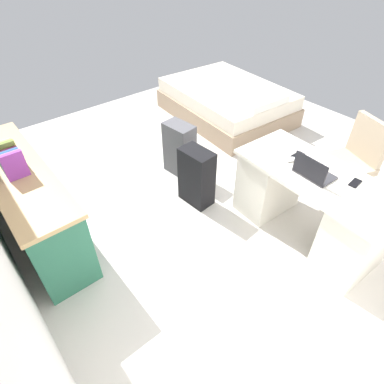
# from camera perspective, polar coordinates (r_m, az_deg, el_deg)

# --- Properties ---
(ground_plane) EXTENTS (5.60, 5.60, 0.00)m
(ground_plane) POSITION_cam_1_polar(r_m,az_deg,el_deg) (3.85, 3.79, 1.75)
(ground_plane) COLOR beige
(desk) EXTENTS (1.47, 0.73, 0.74)m
(desk) POSITION_cam_1_polar(r_m,az_deg,el_deg) (3.17, 20.18, -2.02)
(desk) COLOR silver
(desk) RESTS_ON ground_plane
(office_chair) EXTENTS (0.59, 0.59, 0.94)m
(office_chair) POSITION_cam_1_polar(r_m,az_deg,el_deg) (3.76, 26.12, 4.05)
(office_chair) COLOR black
(office_chair) RESTS_ON ground_plane
(credenza) EXTENTS (1.80, 0.48, 0.78)m
(credenza) POSITION_cam_1_polar(r_m,az_deg,el_deg) (3.34, -26.93, -1.78)
(credenza) COLOR #28664C
(credenza) RESTS_ON ground_plane
(bed) EXTENTS (1.99, 1.53, 0.58)m
(bed) POSITION_cam_1_polar(r_m,az_deg,el_deg) (5.20, 6.29, 15.72)
(bed) COLOR gray
(bed) RESTS_ON ground_plane
(suitcase_black) EXTENTS (0.38, 0.25, 0.65)m
(suitcase_black) POSITION_cam_1_polar(r_m,az_deg,el_deg) (3.39, 0.82, 2.69)
(suitcase_black) COLOR black
(suitcase_black) RESTS_ON ground_plane
(suitcase_spare_grey) EXTENTS (0.38, 0.26, 0.65)m
(suitcase_spare_grey) POSITION_cam_1_polar(r_m,az_deg,el_deg) (3.84, -2.25, 7.65)
(suitcase_spare_grey) COLOR #4C4C51
(suitcase_spare_grey) RESTS_ON ground_plane
(laptop) EXTENTS (0.32, 0.24, 0.21)m
(laptop) POSITION_cam_1_polar(r_m,az_deg,el_deg) (2.88, 20.76, 3.39)
(laptop) COLOR #333338
(laptop) RESTS_ON desk
(computer_mouse) EXTENTS (0.06, 0.10, 0.03)m
(computer_mouse) POSITION_cam_1_polar(r_m,az_deg,el_deg) (3.04, 17.24, 5.58)
(computer_mouse) COLOR white
(computer_mouse) RESTS_ON desk
(cell_phone_near_laptop) EXTENTS (0.08, 0.14, 0.01)m
(cell_phone_near_laptop) POSITION_cam_1_polar(r_m,az_deg,el_deg) (2.97, 27.11, 1.45)
(cell_phone_near_laptop) COLOR black
(cell_phone_near_laptop) RESTS_ON desk
(cell_phone_by_mouse) EXTENTS (0.07, 0.14, 0.01)m
(cell_phone_by_mouse) POSITION_cam_1_polar(r_m,az_deg,el_deg) (3.13, 18.36, 6.26)
(cell_phone_by_mouse) COLOR black
(cell_phone_by_mouse) RESTS_ON desk
(book_row) EXTENTS (0.35, 0.17, 0.24)m
(book_row) POSITION_cam_1_polar(r_m,az_deg,el_deg) (3.07, -29.71, 5.13)
(book_row) COLOR purple
(book_row) RESTS_ON credenza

